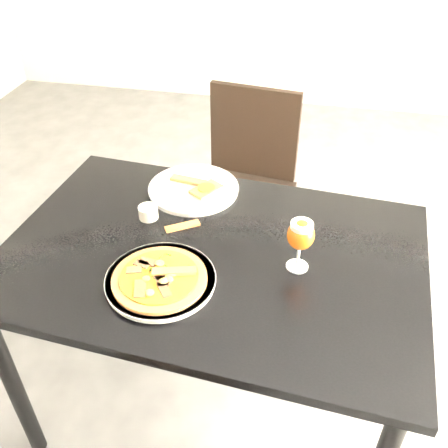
% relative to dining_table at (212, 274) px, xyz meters
% --- Properties ---
extents(dining_table, '(1.26, 0.89, 0.75)m').
position_rel_dining_table_xyz_m(dining_table, '(0.00, 0.00, 0.00)').
color(dining_table, black).
rests_on(dining_table, ground).
extents(chair_far, '(0.46, 0.46, 0.89)m').
position_rel_dining_table_xyz_m(chair_far, '(-0.03, 0.76, -0.17)').
color(chair_far, black).
rests_on(chair_far, ground).
extents(plate_main, '(0.37, 0.37, 0.02)m').
position_rel_dining_table_xyz_m(plate_main, '(-0.10, -0.15, 0.10)').
color(plate_main, white).
rests_on(plate_main, dining_table).
extents(pizza, '(0.25, 0.25, 0.03)m').
position_rel_dining_table_xyz_m(pizza, '(-0.10, -0.16, 0.11)').
color(pizza, '#955324').
rests_on(pizza, plate_main).
extents(plate_second, '(0.33, 0.33, 0.02)m').
position_rel_dining_table_xyz_m(plate_second, '(-0.13, 0.29, 0.10)').
color(plate_second, white).
rests_on(plate_second, dining_table).
extents(crust_scraps, '(0.19, 0.13, 0.01)m').
position_rel_dining_table_xyz_m(crust_scraps, '(-0.10, 0.29, 0.11)').
color(crust_scraps, '#955324').
rests_on(crust_scraps, plate_second).
extents(loose_crust, '(0.10, 0.08, 0.01)m').
position_rel_dining_table_xyz_m(loose_crust, '(-0.11, 0.09, 0.09)').
color(loose_crust, '#955324').
rests_on(loose_crust, dining_table).
extents(sauce_cup, '(0.06, 0.06, 0.04)m').
position_rel_dining_table_xyz_m(sauce_cup, '(-0.23, 0.12, 0.11)').
color(sauce_cup, '#B7B2A4').
rests_on(sauce_cup, dining_table).
extents(beer_glass, '(0.07, 0.07, 0.16)m').
position_rel_dining_table_xyz_m(beer_glass, '(0.25, -0.02, 0.20)').
color(beer_glass, '#B2B5BB').
rests_on(beer_glass, dining_table).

